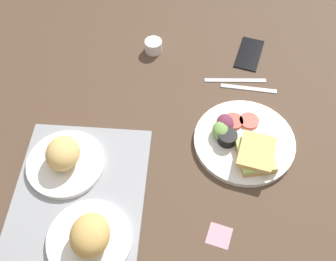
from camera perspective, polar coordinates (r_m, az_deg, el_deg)
name	(u,v)px	position (r cm, az deg, el deg)	size (l,w,h in cm)	color
ground_plane	(178,148)	(117.50, 1.39, -2.42)	(190.00, 150.00, 3.00)	#4C3828
serving_tray	(78,202)	(109.37, -12.12, -9.47)	(45.00, 33.00, 1.60)	gray
bread_plate_near	(90,237)	(100.90, -10.58, -14.06)	(20.11, 20.11, 8.60)	white
bread_plate_far	(64,158)	(112.13, -13.91, -3.70)	(20.43, 20.43, 8.24)	white
plate_with_salad	(243,141)	(116.67, 10.18, -1.47)	(27.90, 27.90, 5.40)	white
espresso_cup	(153,46)	(138.46, -1.99, 11.40)	(5.60, 5.60, 4.00)	silver
fork	(249,88)	(130.68, 10.89, 5.67)	(17.00, 1.40, 0.50)	#B7B7BC
knife	(235,80)	(132.16, 9.12, 6.78)	(19.00, 1.40, 0.50)	#B7B7BC
cell_phone	(249,53)	(140.76, 10.99, 10.25)	(14.40, 7.20, 0.80)	black
sticky_note	(219,236)	(105.08, 6.97, -13.99)	(5.60, 5.60, 0.12)	pink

